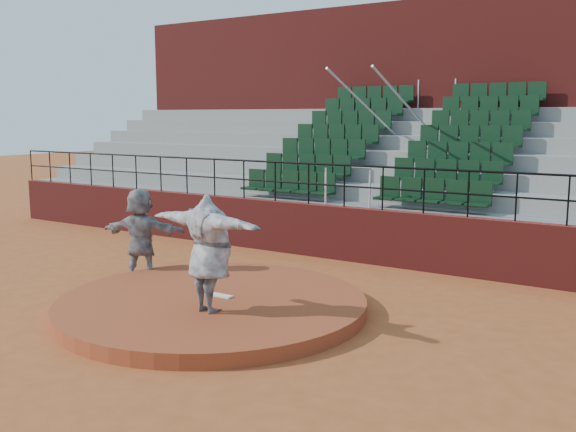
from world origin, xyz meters
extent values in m
plane|color=#A24E24|center=(0.00, 0.00, 0.00)|extent=(90.00, 90.00, 0.00)
cylinder|color=#964021|center=(0.00, 0.00, 0.12)|extent=(5.50, 5.50, 0.25)
cube|color=white|center=(0.00, 0.15, 0.27)|extent=(0.60, 0.15, 0.03)
cube|color=maroon|center=(0.00, 5.00, 0.65)|extent=(24.00, 0.30, 1.30)
cylinder|color=black|center=(0.00, 5.00, 2.30)|extent=(24.00, 0.05, 0.05)
cylinder|color=black|center=(0.00, 5.00, 1.80)|extent=(24.00, 0.04, 0.04)
cylinder|color=black|center=(-12.00, 5.00, 1.80)|extent=(0.04, 0.04, 1.00)
cylinder|color=black|center=(-11.00, 5.00, 1.80)|extent=(0.04, 0.04, 1.00)
cylinder|color=black|center=(-10.00, 5.00, 1.80)|extent=(0.04, 0.04, 1.00)
cylinder|color=black|center=(-9.00, 5.00, 1.80)|extent=(0.04, 0.04, 1.00)
cylinder|color=black|center=(-8.00, 5.00, 1.80)|extent=(0.04, 0.04, 1.00)
cylinder|color=black|center=(-7.00, 5.00, 1.80)|extent=(0.04, 0.04, 1.00)
cylinder|color=black|center=(-6.00, 5.00, 1.80)|extent=(0.04, 0.04, 1.00)
cylinder|color=black|center=(-5.00, 5.00, 1.80)|extent=(0.04, 0.04, 1.00)
cylinder|color=black|center=(-4.00, 5.00, 1.80)|extent=(0.04, 0.04, 1.00)
cylinder|color=black|center=(-3.00, 5.00, 1.80)|extent=(0.04, 0.04, 1.00)
cylinder|color=black|center=(-2.00, 5.00, 1.80)|extent=(0.04, 0.04, 1.00)
cylinder|color=black|center=(-1.00, 5.00, 1.80)|extent=(0.04, 0.04, 1.00)
cylinder|color=black|center=(0.00, 5.00, 1.80)|extent=(0.04, 0.04, 1.00)
cylinder|color=black|center=(1.00, 5.00, 1.80)|extent=(0.04, 0.04, 1.00)
cylinder|color=black|center=(2.00, 5.00, 1.80)|extent=(0.04, 0.04, 1.00)
cylinder|color=black|center=(3.00, 5.00, 1.80)|extent=(0.04, 0.04, 1.00)
cylinder|color=black|center=(4.00, 5.00, 1.80)|extent=(0.04, 0.04, 1.00)
cylinder|color=black|center=(5.00, 5.00, 1.80)|extent=(0.04, 0.04, 1.00)
cube|color=gray|center=(0.00, 5.58, 0.65)|extent=(24.00, 0.85, 1.30)
cube|color=black|center=(-1.98, 5.59, 1.66)|extent=(2.75, 0.48, 0.72)
cube|color=black|center=(1.98, 5.59, 1.66)|extent=(2.75, 0.48, 0.72)
cube|color=gray|center=(0.00, 6.43, 0.85)|extent=(24.00, 0.85, 1.70)
cube|color=black|center=(-1.98, 6.44, 2.06)|extent=(2.75, 0.48, 0.72)
cube|color=black|center=(1.98, 6.44, 2.06)|extent=(2.75, 0.48, 0.72)
cube|color=gray|center=(0.00, 7.28, 1.05)|extent=(24.00, 0.85, 2.10)
cube|color=black|center=(-1.98, 7.29, 2.46)|extent=(2.75, 0.48, 0.72)
cube|color=black|center=(1.98, 7.29, 2.46)|extent=(2.75, 0.48, 0.72)
cube|color=gray|center=(0.00, 8.12, 1.25)|extent=(24.00, 0.85, 2.50)
cube|color=black|center=(-1.98, 8.13, 2.86)|extent=(2.75, 0.48, 0.72)
cube|color=black|center=(1.98, 8.13, 2.86)|extent=(2.75, 0.48, 0.72)
cube|color=gray|center=(0.00, 8.97, 1.45)|extent=(24.00, 0.85, 2.90)
cube|color=black|center=(-1.98, 8.98, 3.26)|extent=(2.75, 0.48, 0.72)
cube|color=black|center=(1.98, 8.98, 3.26)|extent=(2.75, 0.48, 0.72)
cube|color=gray|center=(0.00, 9.82, 1.65)|extent=(24.00, 0.85, 3.30)
cube|color=black|center=(-1.98, 9.83, 3.66)|extent=(2.75, 0.48, 0.72)
cube|color=black|center=(1.98, 9.83, 3.66)|extent=(2.75, 0.48, 0.72)
cube|color=gray|center=(0.00, 10.68, 1.85)|extent=(24.00, 0.85, 3.70)
cube|color=black|center=(-1.98, 10.69, 4.06)|extent=(2.75, 0.48, 0.72)
cube|color=black|center=(1.98, 10.69, 4.06)|extent=(2.75, 0.48, 0.72)
cylinder|color=silver|center=(-0.60, 8.12, 3.40)|extent=(0.06, 5.97, 2.46)
cylinder|color=silver|center=(0.60, 8.12, 3.40)|extent=(0.06, 5.97, 2.46)
cube|color=maroon|center=(0.00, 12.60, 3.55)|extent=(24.00, 3.00, 7.10)
imported|color=black|center=(0.48, -0.63, 1.23)|extent=(2.47, 0.91, 1.96)
imported|color=black|center=(-2.70, 0.94, 0.98)|extent=(1.91, 1.19, 1.97)
camera|label=1|loc=(7.14, -8.59, 3.45)|focal=40.00mm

